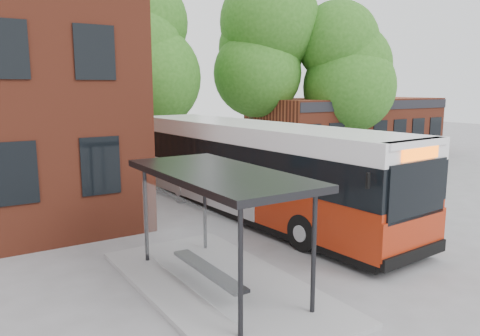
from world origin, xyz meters
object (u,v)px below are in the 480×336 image
bus_shelter (219,230)px  city_bus (255,170)px  bicycle_1 (301,160)px  bicycle_7 (341,157)px  bicycle_2 (315,160)px  bicycle_3 (323,159)px  bicycle_extra_0 (380,157)px  bicycle_6 (346,158)px  bicycle_0 (295,168)px  bicycle_4 (318,160)px  bicycle_5 (324,157)px

bus_shelter → city_bus: city_bus is taller
bicycle_1 → bicycle_7: (2.96, -0.25, -0.03)m
bicycle_1 → bicycle_2: bicycle_1 is taller
bus_shelter → bicycle_3: bus_shelter is taller
city_bus → bicycle_extra_0: bearing=18.1°
city_bus → bicycle_3: size_ratio=9.01×
bicycle_3 → bicycle_6: bearing=-119.7°
city_bus → bicycle_2: city_bus is taller
city_bus → bus_shelter: bearing=-136.0°
city_bus → bicycle_2: 11.23m
bicycle_0 → bicycle_7: bicycle_7 is taller
bus_shelter → bicycle_extra_0: 20.01m
bicycle_7 → bicycle_4: bearing=109.5°
bicycle_6 → bicycle_7: size_ratio=0.98×
bicycle_1 → bicycle_extra_0: 5.10m
bicycle_1 → bicycle_7: bearing=-108.8°
bicycle_6 → city_bus: bearing=97.7°
bicycle_1 → bicycle_5: 2.01m
bicycle_2 → bicycle_5: size_ratio=0.97×
city_bus → bicycle_0: bearing=36.5°
bicycle_1 → bicycle_4: bearing=-117.9°
bicycle_3 → bicycle_7: bicycle_7 is taller
bicycle_6 → bicycle_extra_0: bicycle_extra_0 is taller
bus_shelter → bicycle_4: bus_shelter is taller
bicycle_2 → bicycle_0: bearing=113.3°
city_bus → bicycle_5: city_bus is taller
bicycle_4 → bicycle_3: bearing=-76.7°
bicycle_3 → bicycle_2: bearing=87.0°
bicycle_5 → bicycle_7: bearing=-121.3°
bicycle_2 → bicycle_7: bicycle_7 is taller
bicycle_0 → bicycle_4: 3.16m
bicycle_2 → bicycle_6: 2.49m
city_bus → bicycle_0: city_bus is taller
bicycle_2 → bicycle_1: bearing=68.8°
bicycle_3 → bicycle_4: 0.67m
bicycle_3 → bicycle_7: size_ratio=0.88×
bicycle_0 → bicycle_extra_0: (6.57, -0.17, 0.12)m
city_bus → bicycle_3: (9.82, 6.91, -1.28)m
bicycle_0 → bicycle_2: bearing=-75.8°
bicycle_0 → bicycle_5: bicycle_5 is taller
bicycle_extra_0 → city_bus: bearing=122.5°
bus_shelter → bicycle_6: size_ratio=4.19×
bicycle_0 → bicycle_5: bearing=-77.3°
bicycle_5 → bicycle_6: (1.33, -0.52, -0.11)m
bicycle_2 → bicycle_5: (1.17, 0.47, 0.08)m
bicycle_7 → bicycle_1: bearing=104.1°
bicycle_extra_0 → bicycle_0: bearing=99.1°
bicycle_0 → bicycle_7: bearing=-86.7°
bicycle_5 → bicycle_6: bicycle_5 is taller
bus_shelter → bicycle_2: (13.34, 11.50, -0.98)m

